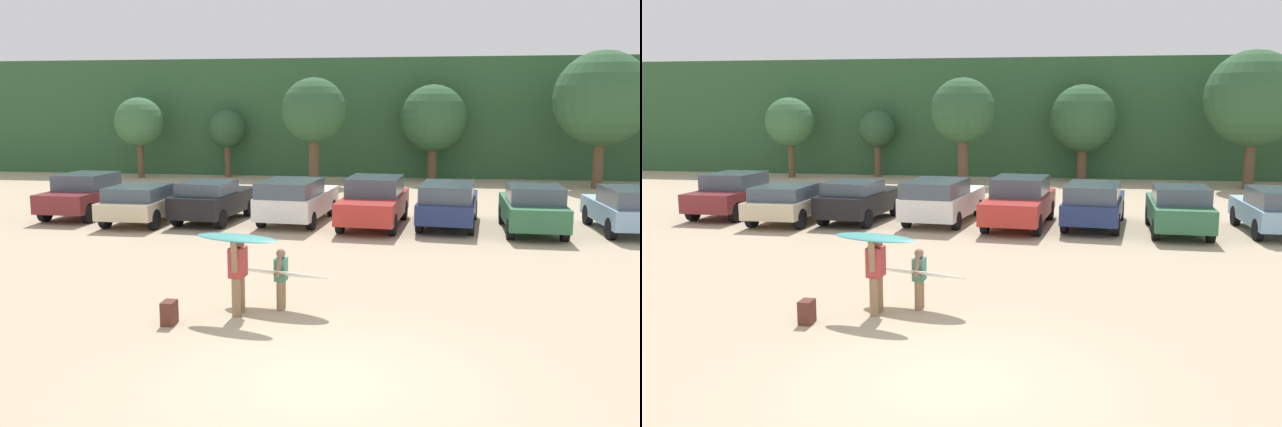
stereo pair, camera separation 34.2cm
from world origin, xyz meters
TOP-DOWN VIEW (x-y plane):
  - ground_plane at (0.00, 0.00)m, footprint 120.00×120.00m
  - hillside_ridge at (0.00, 34.95)m, footprint 108.00×12.00m
  - tree_ridge_back at (-14.39, 26.79)m, footprint 2.76×2.76m
  - tree_far_left at (-9.58, 27.90)m, footprint 2.12×2.12m
  - tree_center_right at (-4.12, 25.27)m, footprint 3.38×3.38m
  - tree_right at (2.06, 27.72)m, footprint 3.62×3.62m
  - tree_far_right at (10.15, 25.40)m, footprint 4.68×4.68m
  - parked_car_maroon at (-10.84, 13.62)m, footprint 1.98×4.07m
  - parked_car_champagne at (-8.13, 12.56)m, footprint 1.96×4.08m
  - parked_car_black at (-5.82, 13.18)m, footprint 2.20×4.11m
  - parked_car_white at (-2.87, 13.42)m, footprint 2.35×4.69m
  - parked_car_red at (-0.12, 13.18)m, footprint 2.28×4.90m
  - parked_car_navy at (2.36, 13.36)m, footprint 2.28×4.75m
  - parked_car_forest_green at (5.02, 12.72)m, footprint 1.93×4.34m
  - parked_car_sky_blue at (8.08, 13.03)m, footprint 2.02×4.14m
  - person_adult at (-2.08, 2.97)m, footprint 0.31×0.63m
  - person_child at (-1.33, 3.44)m, footprint 0.24×0.62m
  - surfboard_teal at (-2.07, 2.89)m, footprint 1.81×0.92m
  - surfboard_white at (-1.40, 3.47)m, footprint 2.35×1.17m
  - backpack_dropped at (-3.20, 2.17)m, footprint 0.24×0.34m

SIDE VIEW (x-z plane):
  - ground_plane at x=0.00m, z-range 0.00..0.00m
  - backpack_dropped at x=-3.20m, z-range 0.00..0.45m
  - person_child at x=-1.33m, z-range 0.08..1.32m
  - surfboard_white at x=-1.40m, z-range 0.59..0.89m
  - parked_car_champagne at x=-8.13m, z-range 0.06..1.42m
  - parked_car_black at x=-5.82m, z-range 0.04..1.52m
  - parked_car_forest_green at x=5.02m, z-range 0.02..1.59m
  - parked_car_sky_blue at x=8.08m, z-range 0.05..1.57m
  - parked_car_navy at x=2.36m, z-range 0.06..1.60m
  - parked_car_white at x=-2.87m, z-range 0.04..1.62m
  - parked_car_maroon at x=-10.84m, z-range 0.04..1.63m
  - parked_car_red at x=-0.12m, z-range 0.02..1.70m
  - person_adult at x=-2.08m, z-range 0.10..1.69m
  - surfboard_teal at x=-2.07m, z-range 1.48..1.61m
  - tree_far_left at x=-9.58m, z-range 0.81..4.65m
  - tree_ridge_back at x=-14.39m, z-range 0.87..5.42m
  - hillside_ridge at x=0.00m, z-range 0.00..6.77m
  - tree_right at x=2.06m, z-range 0.77..6.00m
  - tree_center_right at x=-4.12m, z-range 1.03..6.56m
  - tree_far_right at x=10.15m, z-range 1.02..7.79m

